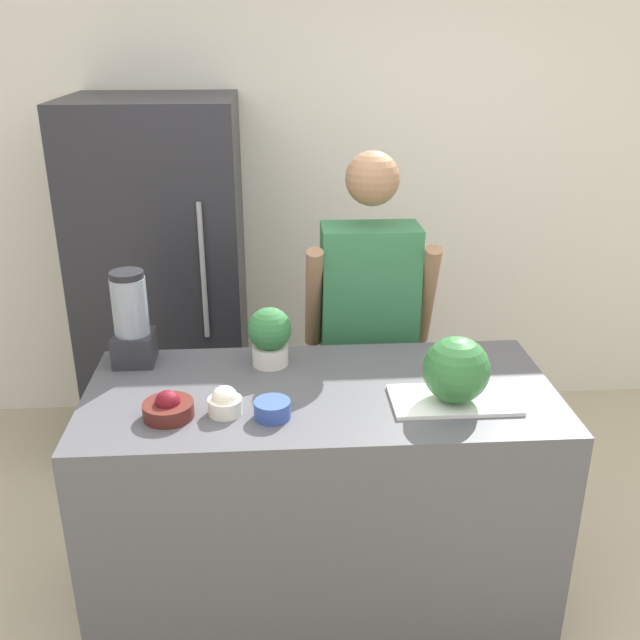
# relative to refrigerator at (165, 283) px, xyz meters

# --- Properties ---
(wall_back) EXTENTS (8.00, 0.06, 2.60)m
(wall_back) POSITION_rel_refrigerator_xyz_m (0.72, 0.42, 0.38)
(wall_back) COLOR white
(wall_back) RESTS_ON ground_plane
(counter_island) EXTENTS (1.65, 0.75, 0.96)m
(counter_island) POSITION_rel_refrigerator_xyz_m (0.72, -1.29, -0.44)
(counter_island) COLOR #4C4C51
(counter_island) RESTS_ON ground_plane
(refrigerator) EXTENTS (0.80, 0.77, 1.84)m
(refrigerator) POSITION_rel_refrigerator_xyz_m (0.00, 0.00, 0.00)
(refrigerator) COLOR #232328
(refrigerator) RESTS_ON ground_plane
(person) EXTENTS (0.55, 0.27, 1.69)m
(person) POSITION_rel_refrigerator_xyz_m (0.97, -0.69, -0.05)
(person) COLOR #333338
(person) RESTS_ON ground_plane
(cutting_board) EXTENTS (0.43, 0.23, 0.01)m
(cutting_board) POSITION_rel_refrigerator_xyz_m (1.16, -1.40, 0.04)
(cutting_board) COLOR white
(cutting_board) RESTS_ON counter_island
(watermelon) EXTENTS (0.23, 0.23, 0.23)m
(watermelon) POSITION_rel_refrigerator_xyz_m (1.16, -1.41, 0.16)
(watermelon) COLOR #2D6B33
(watermelon) RESTS_ON cutting_board
(bowl_cherries) EXTENTS (0.17, 0.17, 0.09)m
(bowl_cherries) POSITION_rel_refrigerator_xyz_m (0.21, -1.44, 0.07)
(bowl_cherries) COLOR #511E19
(bowl_cherries) RESTS_ON counter_island
(bowl_cream) EXTENTS (0.11, 0.11, 0.10)m
(bowl_cream) POSITION_rel_refrigerator_xyz_m (0.39, -1.43, 0.08)
(bowl_cream) COLOR white
(bowl_cream) RESTS_ON counter_island
(bowl_small_blue) EXTENTS (0.12, 0.12, 0.06)m
(bowl_small_blue) POSITION_rel_refrigerator_xyz_m (0.55, -1.47, 0.07)
(bowl_small_blue) COLOR #334C9E
(bowl_small_blue) RESTS_ON counter_island
(blender) EXTENTS (0.15, 0.15, 0.36)m
(blender) POSITION_rel_refrigerator_xyz_m (0.03, -1.02, 0.21)
(blender) COLOR #28282D
(blender) RESTS_ON counter_island
(potted_plant) EXTENTS (0.16, 0.16, 0.23)m
(potted_plant) POSITION_rel_refrigerator_xyz_m (0.54, -1.07, 0.16)
(potted_plant) COLOR beige
(potted_plant) RESTS_ON counter_island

